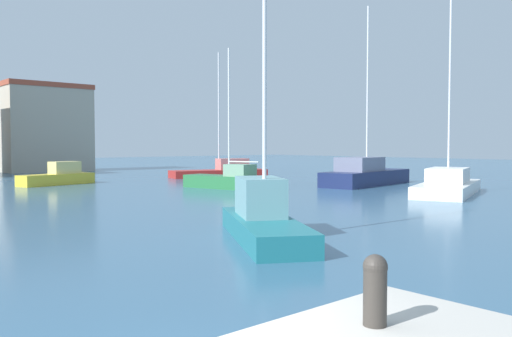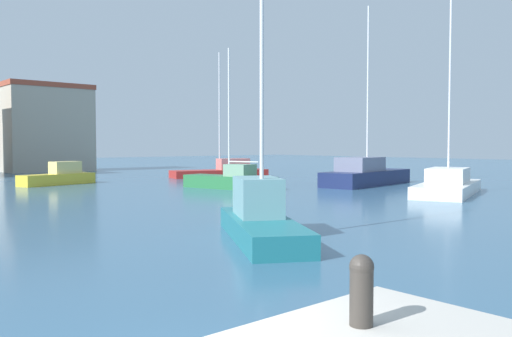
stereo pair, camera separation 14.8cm
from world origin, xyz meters
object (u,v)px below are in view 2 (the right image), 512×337
sailboat_red_center_channel (223,171)px  sailboat_navy_distant_east (365,174)px  mooring_bollard (361,287)px  motorboat_yellow_near_pier (59,176)px  sailboat_white_far_right (448,184)px  sailboat_green_mid_harbor (231,179)px  sailboat_teal_distant_north (260,217)px

sailboat_red_center_channel → sailboat_navy_distant_east: 13.78m
mooring_bollard → motorboat_yellow_near_pier: mooring_bollard is taller
sailboat_navy_distant_east → sailboat_white_far_right: size_ratio=0.94×
sailboat_navy_distant_east → mooring_bollard: bearing=-142.8°
sailboat_green_mid_harbor → sailboat_teal_distant_north: bearing=-125.5°
sailboat_white_far_right → motorboat_yellow_near_pier: bearing=122.5°
sailboat_teal_distant_north → motorboat_yellow_near_pier: bearing=82.0°
sailboat_green_mid_harbor → sailboat_red_center_channel: bearing=54.9°
sailboat_green_mid_harbor → motorboat_yellow_near_pier: sailboat_green_mid_harbor is taller
sailboat_green_mid_harbor → sailboat_white_far_right: 12.81m
sailboat_navy_distant_east → motorboat_yellow_near_pier: sailboat_navy_distant_east is taller
sailboat_red_center_channel → sailboat_navy_distant_east: sailboat_navy_distant_east is taller
mooring_bollard → sailboat_teal_distant_north: (6.41, 8.63, -0.83)m
sailboat_red_center_channel → motorboat_yellow_near_pier: sailboat_red_center_channel is taller
sailboat_red_center_channel → sailboat_teal_distant_north: sailboat_red_center_channel is taller
sailboat_green_mid_harbor → sailboat_white_far_right: size_ratio=0.68×
sailboat_teal_distant_north → sailboat_white_far_right: 17.47m
sailboat_teal_distant_north → sailboat_white_far_right: size_ratio=0.64×
sailboat_navy_distant_east → sailboat_white_far_right: sailboat_white_far_right is taller
sailboat_teal_distant_north → mooring_bollard: bearing=-126.6°
sailboat_green_mid_harbor → sailboat_teal_distant_north: size_ratio=1.06×
sailboat_red_center_channel → sailboat_teal_distant_north: (-17.30, -24.38, 0.10)m
motorboat_yellow_near_pier → mooring_bollard: bearing=-106.4°
sailboat_red_center_channel → motorboat_yellow_near_pier: (-13.82, 0.52, 0.02)m
sailboat_red_center_channel → sailboat_white_far_right: 20.83m
sailboat_green_mid_harbor → sailboat_white_far_right: sailboat_white_far_right is taller
mooring_bollard → sailboat_teal_distant_north: sailboat_teal_distant_north is taller
mooring_bollard → sailboat_green_mid_harbor: sailboat_green_mid_harbor is taller
sailboat_green_mid_harbor → motorboat_yellow_near_pier: 12.52m
sailboat_navy_distant_east → sailboat_green_mid_harbor: sailboat_navy_distant_east is taller
mooring_bollard → sailboat_red_center_channel: 40.65m
mooring_bollard → sailboat_green_mid_harbor: bearing=54.1°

